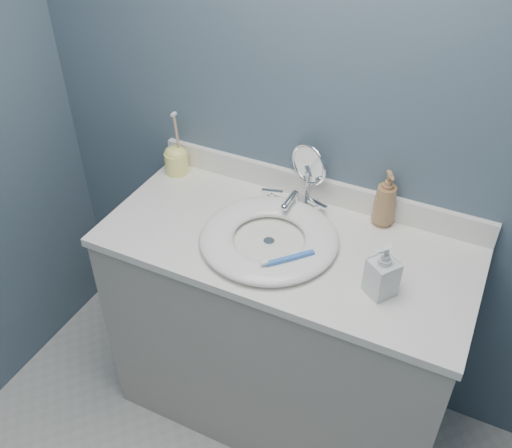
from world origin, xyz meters
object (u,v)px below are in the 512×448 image
Objects in this scene: soap_bottle_amber at (386,198)px; toothbrush_holder at (176,159)px; soap_bottle_clear at (383,270)px; makeup_mirror at (308,171)px.

toothbrush_holder reaches higher than soap_bottle_amber.
toothbrush_holder is at bearing -162.44° from soap_bottle_clear.
soap_bottle_clear is at bearing -104.76° from soap_bottle_amber.
toothbrush_holder is (-0.87, 0.29, -0.03)m from soap_bottle_clear.
toothbrush_holder is (-0.51, -0.04, -0.07)m from makeup_mirror.
makeup_mirror is 0.52m from toothbrush_holder.
soap_bottle_amber is at bearing 19.76° from makeup_mirror.
soap_bottle_amber reaches higher than soap_bottle_clear.
makeup_mirror is 1.32× the size of soap_bottle_clear.
makeup_mirror reaches higher than soap_bottle_amber.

